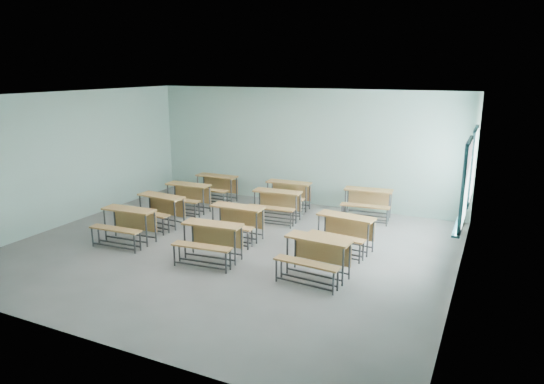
{
  "coord_description": "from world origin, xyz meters",
  "views": [
    {
      "loc": [
        4.96,
        -8.41,
        3.73
      ],
      "look_at": [
        0.4,
        1.2,
        1.0
      ],
      "focal_mm": 32.0,
      "sensor_mm": 36.0,
      "label": 1
    }
  ],
  "objects": [
    {
      "name": "desk_unit_r1c2",
      "position": [
        2.21,
        0.85,
        0.5
      ],
      "size": [
        1.28,
        0.93,
        0.75
      ],
      "rotation": [
        0.0,
        0.0,
        -0.11
      ],
      "color": "#9F6F39",
      "rests_on": "ground"
    },
    {
      "name": "desk_unit_r3c2",
      "position": [
        2.08,
        3.29,
        0.5
      ],
      "size": [
        1.28,
        0.92,
        0.75
      ],
      "rotation": [
        0.0,
        0.0,
        0.1
      ],
      "color": "#9F6F39",
      "rests_on": "ground"
    },
    {
      "name": "desk_unit_r1c1",
      "position": [
        -0.18,
        0.51,
        0.5
      ],
      "size": [
        1.21,
        0.82,
        0.75
      ],
      "rotation": [
        0.0,
        0.0,
        0.01
      ],
      "color": "#9F6F39",
      "rests_on": "ground"
    },
    {
      "name": "desk_unit_r2c1",
      "position": [
        0.06,
        2.14,
        0.5
      ],
      "size": [
        1.26,
        0.89,
        0.75
      ],
      "rotation": [
        0.0,
        0.0,
        0.07
      ],
      "color": "#9F6F39",
      "rests_on": "ground"
    },
    {
      "name": "desk_unit_r0c1",
      "position": [
        -0.0,
        -0.78,
        0.5
      ],
      "size": [
        1.27,
        0.91,
        0.75
      ],
      "rotation": [
        0.0,
        0.0,
        0.09
      ],
      "color": "#9F6F39",
      "rests_on": "ground"
    },
    {
      "name": "desk_unit_r3c1",
      "position": [
        -0.08,
        3.16,
        0.5
      ],
      "size": [
        1.23,
        0.85,
        0.75
      ],
      "rotation": [
        0.0,
        0.0,
        0.04
      ],
      "color": "#9F6F39",
      "rests_on": "ground"
    },
    {
      "name": "desk_unit_r3c0",
      "position": [
        -2.27,
        3.03,
        0.5
      ],
      "size": [
        1.21,
        0.82,
        0.75
      ],
      "rotation": [
        0.0,
        0.0,
        0.01
      ],
      "color": "#9F6F39",
      "rests_on": "ground"
    },
    {
      "name": "room",
      "position": [
        0.08,
        0.03,
        1.6
      ],
      "size": [
        9.04,
        8.04,
        3.24
      ],
      "color": "gray",
      "rests_on": "ground"
    },
    {
      "name": "desk_unit_r0c2",
      "position": [
        2.16,
        -0.69,
        0.5
      ],
      "size": [
        1.26,
        0.9,
        0.75
      ],
      "rotation": [
        0.0,
        0.0,
        -0.08
      ],
      "color": "#9F6F39",
      "rests_on": "ground"
    },
    {
      "name": "desk_unit_r2c0",
      "position": [
        -2.39,
        1.8,
        0.5
      ],
      "size": [
        1.22,
        0.84,
        0.75
      ],
      "rotation": [
        0.0,
        0.0,
        0.03
      ],
      "color": "#9F6F39",
      "rests_on": "ground"
    },
    {
      "name": "desk_unit_r0c0",
      "position": [
        -2.21,
        -0.7,
        0.5
      ],
      "size": [
        1.24,
        0.87,
        0.75
      ],
      "rotation": [
        0.0,
        0.0,
        0.05
      ],
      "color": "#9F6F39",
      "rests_on": "ground"
    },
    {
      "name": "desk_unit_r1c0",
      "position": [
        -2.31,
        0.54,
        0.5
      ],
      "size": [
        1.27,
        0.9,
        0.75
      ],
      "rotation": [
        0.0,
        0.0,
        -0.09
      ],
      "color": "#9F6F39",
      "rests_on": "ground"
    }
  ]
}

